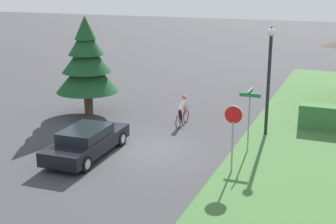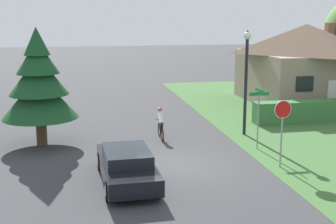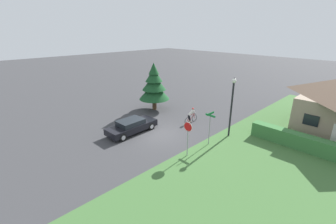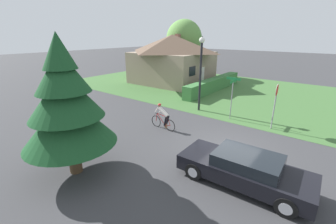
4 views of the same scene
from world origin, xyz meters
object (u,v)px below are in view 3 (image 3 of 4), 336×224
object	(u,v)px
cyclist	(191,116)
street_lamp	(232,100)
conifer_tall_near	(154,85)
street_name_sign	(210,123)
sedan_left_lane	(132,126)
stop_sign	(188,132)

from	to	relation	value
cyclist	street_lamp	bearing A→B (deg)	-87.45
street_lamp	conifer_tall_near	world-z (taller)	conifer_tall_near
street_name_sign	cyclist	bearing A→B (deg)	148.15
sedan_left_lane	street_name_sign	xyz separation A→B (m)	(6.10, 3.10, 1.26)
sedan_left_lane	stop_sign	bearing A→B (deg)	-86.69
stop_sign	street_lamp	distance (m)	5.26
cyclist	street_lamp	world-z (taller)	street_lamp
street_lamp	street_name_sign	xyz separation A→B (m)	(-0.31, -2.51, -1.36)
conifer_tall_near	sedan_left_lane	bearing A→B (deg)	-59.41
conifer_tall_near	cyclist	bearing A→B (deg)	-0.48
stop_sign	conifer_tall_near	distance (m)	10.65
cyclist	street_name_sign	xyz separation A→B (m)	(3.90, -2.42, 1.15)
street_lamp	conifer_tall_near	distance (m)	9.72
cyclist	street_lamp	distance (m)	4.91
cyclist	street_lamp	size ratio (longest dim) A/B	0.34
street_name_sign	conifer_tall_near	bearing A→B (deg)	165.27
stop_sign	sedan_left_lane	bearing A→B (deg)	1.54
stop_sign	street_name_sign	xyz separation A→B (m)	(0.06, 2.55, 0.01)
stop_sign	street_name_sign	world-z (taller)	street_name_sign
sedan_left_lane	street_lamp	size ratio (longest dim) A/B	0.92
sedan_left_lane	cyclist	distance (m)	5.95
cyclist	street_name_sign	bearing A→B (deg)	-120.41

